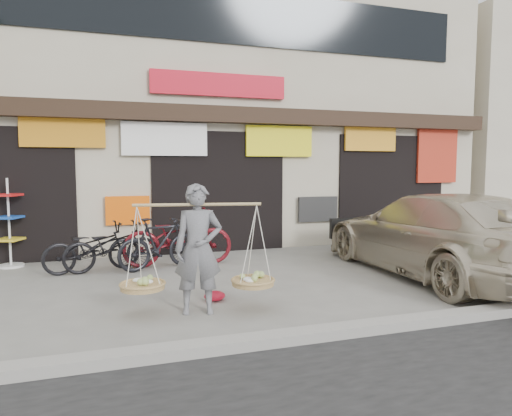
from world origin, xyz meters
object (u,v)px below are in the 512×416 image
object	(u,v)px
street_vendor	(198,254)
bike_0	(92,247)
display_rack	(9,231)
suv	(435,234)
bike_3	(111,246)
bike_2	(178,237)
bike_1	(160,243)

from	to	relation	value
street_vendor	bike_0	bearing A→B (deg)	125.64
bike_0	display_rack	bearing A→B (deg)	45.89
suv	bike_3	bearing A→B (deg)	-20.67
bike_2	suv	world-z (taller)	suv
bike_1	display_rack	xyz separation A→B (m)	(-2.70, 1.08, 0.20)
street_vendor	bike_0	distance (m)	3.25
bike_2	bike_3	xyz separation A→B (m)	(-1.24, -0.05, -0.10)
bike_0	bike_1	size ratio (longest dim) A/B	1.05
bike_3	suv	size ratio (longest dim) A/B	0.34
street_vendor	bike_1	size ratio (longest dim) A/B	1.21
bike_1	street_vendor	bearing A→B (deg)	166.60
bike_3	suv	xyz separation A→B (m)	(5.44, -2.13, 0.28)
street_vendor	display_rack	xyz separation A→B (m)	(-2.91, 3.84, -0.10)
street_vendor	suv	distance (m)	4.44
bike_2	bike_3	distance (m)	1.24
bike_2	bike_3	bearing A→B (deg)	93.00
street_vendor	suv	world-z (taller)	street_vendor
bike_0	bike_3	distance (m)	0.33
display_rack	bike_3	bearing A→B (deg)	-26.73
street_vendor	display_rack	world-z (taller)	display_rack
bike_2	suv	xyz separation A→B (m)	(4.21, -2.18, 0.18)
bike_1	bike_3	bearing A→B (deg)	62.52
bike_2	suv	size ratio (longest dim) A/B	0.41
street_vendor	bike_1	xyz separation A→B (m)	(-0.21, 2.77, -0.30)
bike_0	bike_1	distance (m)	1.21
street_vendor	bike_0	size ratio (longest dim) A/B	1.15
bike_0	bike_2	xyz separation A→B (m)	(1.57, 0.05, 0.10)
street_vendor	bike_3	bearing A→B (deg)	120.14
street_vendor	display_rack	bearing A→B (deg)	137.12
bike_2	display_rack	size ratio (longest dim) A/B	1.24
street_vendor	bike_2	xyz separation A→B (m)	(0.17, 2.97, -0.23)
street_vendor	suv	xyz separation A→B (m)	(4.37, 0.78, -0.05)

